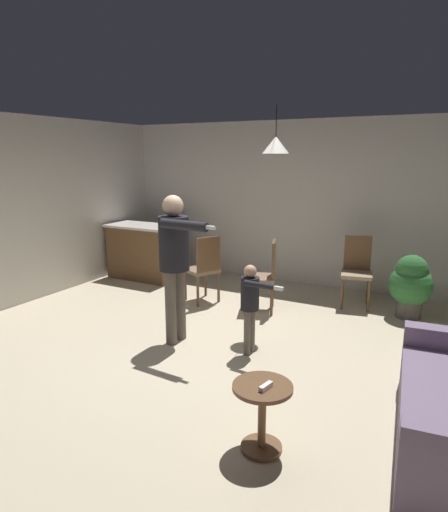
{
  "coord_description": "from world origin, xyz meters",
  "views": [
    {
      "loc": [
        2.38,
        -3.88,
        2.13
      ],
      "look_at": [
        0.05,
        0.48,
        1.0
      ],
      "focal_mm": 30.97,
      "sensor_mm": 36.0,
      "label": 1
    }
  ],
  "objects": [
    {
      "name": "person_adult",
      "position": [
        -0.38,
        0.13,
        1.06
      ],
      "size": [
        0.83,
        0.53,
        1.71
      ],
      "rotation": [
        0.0,
        0.0,
        -1.63
      ],
      "color": "#60564C",
      "rests_on": "ground"
    },
    {
      "name": "potted_plant_corner",
      "position": [
        1.92,
        2.25,
        0.47
      ],
      "size": [
        0.56,
        0.56,
        0.86
      ],
      "color": "#4C4742",
      "rests_on": "ground"
    },
    {
      "name": "wall_left",
      "position": [
        -3.2,
        0.0,
        1.35
      ],
      "size": [
        0.1,
        6.4,
        2.7
      ],
      "primitive_type": "cube",
      "color": "beige",
      "rests_on": "ground"
    },
    {
      "name": "kitchen_counter",
      "position": [
        -2.45,
        2.16,
        0.48
      ],
      "size": [
        1.26,
        0.66,
        0.95
      ],
      "color": "brown",
      "rests_on": "ground"
    },
    {
      "name": "dining_chair_by_counter",
      "position": [
        1.17,
        2.42,
        0.55
      ],
      "size": [
        0.5,
        0.5,
        1.0
      ],
      "rotation": [
        0.0,
        0.0,
        3.35
      ],
      "color": "brown",
      "rests_on": "ground"
    },
    {
      "name": "ceiling_light_pendant",
      "position": [
        0.39,
        1.14,
        2.25
      ],
      "size": [
        0.32,
        0.32,
        0.55
      ],
      "color": "silver"
    },
    {
      "name": "person_child",
      "position": [
        0.51,
        0.23,
        0.62
      ],
      "size": [
        0.53,
        0.31,
        1.0
      ],
      "rotation": [
        0.0,
        0.0,
        -1.63
      ],
      "color": "#60564C",
      "rests_on": "ground"
    },
    {
      "name": "dining_chair_near_wall",
      "position": [
        -0.82,
        1.49,
        0.55
      ],
      "size": [
        0.57,
        0.57,
        1.0
      ],
      "rotation": [
        0.0,
        0.0,
        1.1
      ],
      "color": "brown",
      "rests_on": "ground"
    },
    {
      "name": "dining_chair_centre_back",
      "position": [
        0.11,
        1.56,
        0.55
      ],
      "size": [
        0.54,
        0.54,
        1.0
      ],
      "rotation": [
        0.0,
        0.0,
        1.92
      ],
      "color": "brown",
      "rests_on": "ground"
    },
    {
      "name": "ground",
      "position": [
        0.0,
        0.0,
        0.0
      ],
      "size": [
        7.68,
        7.68,
        0.0
      ],
      "primitive_type": "plane",
      "color": "beige"
    },
    {
      "name": "wall_back",
      "position": [
        0.0,
        3.2,
        1.35
      ],
      "size": [
        6.4,
        0.1,
        2.7
      ],
      "primitive_type": "cube",
      "color": "beige",
      "rests_on": "ground"
    },
    {
      "name": "spare_remote_on_table",
      "position": [
        1.31,
        -1.25,
        0.54
      ],
      "size": [
        0.06,
        0.13,
        0.04
      ],
      "primitive_type": "cube",
      "rotation": [
        0.0,
        0.0,
        2.94
      ],
      "color": "white",
      "rests_on": "side_table_by_couch"
    },
    {
      "name": "side_table_by_couch",
      "position": [
        1.27,
        -1.21,
        0.33
      ],
      "size": [
        0.44,
        0.44,
        0.52
      ],
      "color": "brown",
      "rests_on": "ground"
    }
  ]
}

